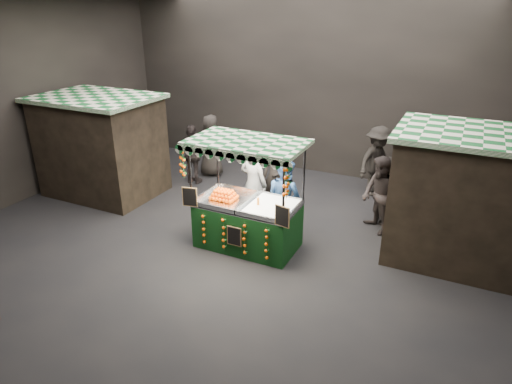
% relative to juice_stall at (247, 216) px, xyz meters
% --- Properties ---
extents(ground, '(12.00, 12.00, 0.00)m').
position_rel_juice_stall_xyz_m(ground, '(-0.35, -0.03, -0.72)').
color(ground, black).
rests_on(ground, ground).
extents(market_hall, '(12.10, 10.10, 5.05)m').
position_rel_juice_stall_xyz_m(market_hall, '(-0.35, -0.03, 2.67)').
color(market_hall, black).
rests_on(market_hall, ground).
extents(neighbour_stall_left, '(3.00, 2.20, 2.60)m').
position_rel_juice_stall_xyz_m(neighbour_stall_left, '(-4.75, 0.97, 0.59)').
color(neighbour_stall_left, black).
rests_on(neighbour_stall_left, ground).
extents(neighbour_stall_right, '(3.00, 2.20, 2.60)m').
position_rel_juice_stall_xyz_m(neighbour_stall_right, '(4.05, 1.47, 0.59)').
color(neighbour_stall_right, black).
rests_on(neighbour_stall_right, ground).
extents(juice_stall, '(2.38, 1.40, 2.31)m').
position_rel_juice_stall_xyz_m(juice_stall, '(0.00, 0.00, 0.00)').
color(juice_stall, black).
rests_on(juice_stall, ground).
extents(vendor_grey, '(0.77, 0.58, 1.92)m').
position_rel_juice_stall_xyz_m(vendor_grey, '(-0.40, 1.10, 0.24)').
color(vendor_grey, gray).
rests_on(vendor_grey, ground).
extents(vendor_blue, '(1.02, 0.92, 1.72)m').
position_rel_juice_stall_xyz_m(vendor_blue, '(0.44, 0.92, 0.14)').
color(vendor_blue, navy).
rests_on(vendor_blue, ground).
extents(shopper_0, '(0.70, 0.54, 1.72)m').
position_rel_juice_stall_xyz_m(shopper_0, '(-0.23, 1.95, 0.14)').
color(shopper_0, '#2D2724').
rests_on(shopper_0, ground).
extents(shopper_1, '(1.06, 1.07, 1.75)m').
position_rel_juice_stall_xyz_m(shopper_1, '(2.29, 1.85, 0.16)').
color(shopper_1, '#2E2625').
rests_on(shopper_1, ground).
extents(shopper_2, '(0.99, 0.43, 1.68)m').
position_rel_juice_stall_xyz_m(shopper_2, '(-2.98, 2.54, 0.13)').
color(shopper_2, '#2C2524').
rests_on(shopper_2, ground).
extents(shopper_3, '(1.19, 1.39, 1.86)m').
position_rel_juice_stall_xyz_m(shopper_3, '(1.80, 3.95, 0.21)').
color(shopper_3, black).
rests_on(shopper_3, ground).
extents(shopper_4, '(1.02, 0.84, 1.81)m').
position_rel_juice_stall_xyz_m(shopper_4, '(-2.85, 3.32, 0.19)').
color(shopper_4, '#2A2522').
rests_on(shopper_4, ground).
extents(shopper_5, '(0.70, 1.54, 1.60)m').
position_rel_juice_stall_xyz_m(shopper_5, '(2.39, 2.46, 0.08)').
color(shopper_5, '#2E2925').
rests_on(shopper_5, ground).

